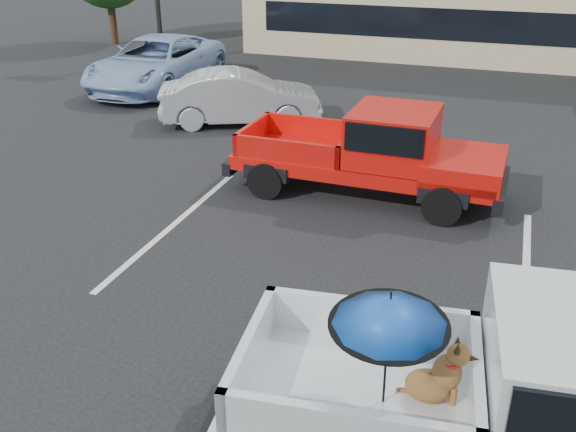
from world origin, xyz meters
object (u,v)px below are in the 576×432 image
at_px(silver_pickup, 551,396).
at_px(blue_suv, 156,63).
at_px(red_pickup, 384,150).
at_px(silver_sedan, 240,97).

distance_m(silver_pickup, blue_suv, 17.17).
distance_m(red_pickup, silver_sedan, 5.83).
relative_size(silver_pickup, blue_suv, 1.03).
relative_size(silver_pickup, red_pickup, 1.09).
distance_m(silver_pickup, silver_sedan, 12.53).
height_order(silver_pickup, silver_sedan, silver_pickup).
height_order(red_pickup, silver_sedan, red_pickup).
distance_m(silver_sedan, blue_suv, 4.86).
xyz_separation_m(silver_pickup, blue_suv, (-11.47, 12.78, -0.26)).
relative_size(silver_sedan, blue_suv, 0.74).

